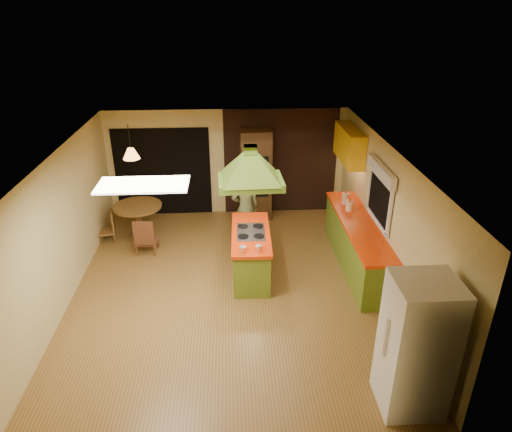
{
  "coord_description": "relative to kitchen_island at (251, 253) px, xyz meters",
  "views": [
    {
      "loc": [
        0.06,
        -6.91,
        4.72
      ],
      "look_at": [
        0.51,
        0.54,
        1.15
      ],
      "focal_mm": 32.0,
      "sensor_mm": 36.0,
      "label": 1
    }
  ],
  "objects": [
    {
      "name": "range_hood",
      "position": [
        0.0,
        0.0,
        1.81
      ],
      "size": [
        1.14,
        0.84,
        0.8
      ],
      "rotation": [
        0.0,
        0.0,
        0.04
      ],
      "color": "#58791E",
      "rests_on": "ceiling_plane"
    },
    {
      "name": "chair_near",
      "position": [
        -2.08,
        0.95,
        -0.05
      ],
      "size": [
        0.46,
        0.46,
        0.78
      ],
      "primitive_type": null,
      "rotation": [
        0.0,
        0.0,
        3.06
      ],
      "color": "brown",
      "rests_on": "ground"
    },
    {
      "name": "ground",
      "position": [
        -0.41,
        -0.44,
        -0.44
      ],
      "size": [
        6.5,
        6.5,
        0.0
      ],
      "primitive_type": "plane",
      "color": "olive",
      "rests_on": "ground"
    },
    {
      "name": "room_walls",
      "position": [
        -0.41,
        -0.44,
        0.81
      ],
      "size": [
        5.5,
        6.5,
        6.5
      ],
      "color": "beige",
      "rests_on": "ground"
    },
    {
      "name": "ceiling_plane",
      "position": [
        -0.41,
        -0.44,
        2.06
      ],
      "size": [
        6.5,
        6.5,
        0.0
      ],
      "primitive_type": "plane",
      "rotation": [
        3.14,
        0.0,
        0.0
      ],
      "color": "silver",
      "rests_on": "room_walls"
    },
    {
      "name": "kitchen_island",
      "position": [
        0.0,
        0.0,
        0.0
      ],
      "size": [
        0.74,
        1.75,
        0.89
      ],
      "rotation": [
        0.0,
        0.0,
        -0.03
      ],
      "color": "olive",
      "rests_on": "ground"
    },
    {
      "name": "dining_table",
      "position": [
        -2.33,
        1.6,
        0.09
      ],
      "size": [
        1.01,
        1.01,
        0.76
      ],
      "rotation": [
        0.0,
        0.0,
        -0.28
      ],
      "color": "brown",
      "rests_on": "ground"
    },
    {
      "name": "chair_left",
      "position": [
        -3.03,
        1.5,
        -0.12
      ],
      "size": [
        0.42,
        0.42,
        0.64
      ],
      "primitive_type": null,
      "rotation": [
        0.0,
        0.0,
        -1.37
      ],
      "color": "brown",
      "rests_on": "ground"
    },
    {
      "name": "refrigerator",
      "position": [
        1.85,
        -3.18,
        0.48
      ],
      "size": [
        0.76,
        0.72,
        1.84
      ],
      "primitive_type": "cube",
      "rotation": [
        0.0,
        0.0,
        -0.01
      ],
      "color": "white",
      "rests_on": "ground"
    },
    {
      "name": "window_right",
      "position": [
        2.29,
        -0.04,
        1.33
      ],
      "size": [
        0.12,
        1.35,
        1.06
      ],
      "color": "black",
      "rests_on": "room_walls"
    },
    {
      "name": "fluor_panel",
      "position": [
        -1.51,
        -1.64,
        2.04
      ],
      "size": [
        1.2,
        0.6,
        0.03
      ],
      "primitive_type": "cube",
      "color": "white",
      "rests_on": "ceiling_plane"
    },
    {
      "name": "canister_large",
      "position": [
        1.99,
        1.06,
        0.59
      ],
      "size": [
        0.2,
        0.2,
        0.23
      ],
      "primitive_type": "cylinder",
      "rotation": [
        0.0,
        0.0,
        -0.43
      ],
      "color": "beige",
      "rests_on": "right_counter"
    },
    {
      "name": "nook_opening",
      "position": [
        -1.91,
        2.79,
        0.61
      ],
      "size": [
        2.2,
        0.03,
        2.1
      ],
      "primitive_type": "cube",
      "color": "black",
      "rests_on": "ground"
    },
    {
      "name": "canister_small",
      "position": [
        1.99,
        0.71,
        0.57
      ],
      "size": [
        0.14,
        0.14,
        0.18
      ],
      "primitive_type": "cylinder",
      "rotation": [
        0.0,
        0.0,
        -0.02
      ],
      "color": "#FFEFCD",
      "rests_on": "right_counter"
    },
    {
      "name": "pendant_lamp",
      "position": [
        -2.33,
        1.6,
        1.46
      ],
      "size": [
        0.43,
        0.43,
        0.22
      ],
      "primitive_type": "cone",
      "rotation": [
        0.0,
        0.0,
        0.33
      ],
      "color": "#FF9E3F",
      "rests_on": "ceiling_plane"
    },
    {
      "name": "brick_panel",
      "position": [
        0.84,
        2.79,
        0.81
      ],
      "size": [
        2.64,
        0.03,
        2.5
      ],
      "primitive_type": "cube",
      "color": "#381E14",
      "rests_on": "ground"
    },
    {
      "name": "canister_medium",
      "position": [
        1.99,
        0.75,
        0.58
      ],
      "size": [
        0.18,
        0.18,
        0.2
      ],
      "primitive_type": "cylinder",
      "rotation": [
        0.0,
        0.0,
        -0.25
      ],
      "color": "#F5DDC5",
      "rests_on": "right_counter"
    },
    {
      "name": "man",
      "position": [
        -0.05,
        1.22,
        0.36
      ],
      "size": [
        0.64,
        0.48,
        1.6
      ],
      "primitive_type": "imported",
      "rotation": [
        0.0,
        0.0,
        3.32
      ],
      "color": "brown",
      "rests_on": "ground"
    },
    {
      "name": "upper_cabinets",
      "position": [
        2.16,
        1.76,
        1.51
      ],
      "size": [
        0.34,
        1.4,
        0.7
      ],
      "primitive_type": "cube",
      "color": "yellow",
      "rests_on": "room_walls"
    },
    {
      "name": "wall_oven",
      "position": [
        0.24,
        2.51,
        0.61
      ],
      "size": [
        0.72,
        0.62,
        2.11
      ],
      "rotation": [
        0.0,
        0.0,
        0.04
      ],
      "color": "#4E3219",
      "rests_on": "ground"
    },
    {
      "name": "right_counter",
      "position": [
        2.04,
        0.16,
        0.02
      ],
      "size": [
        0.62,
        3.05,
        0.92
      ],
      "color": "olive",
      "rests_on": "ground"
    }
  ]
}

